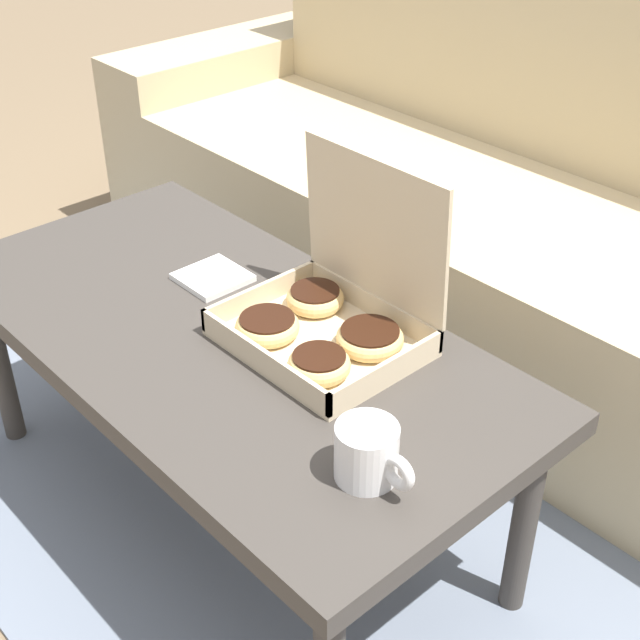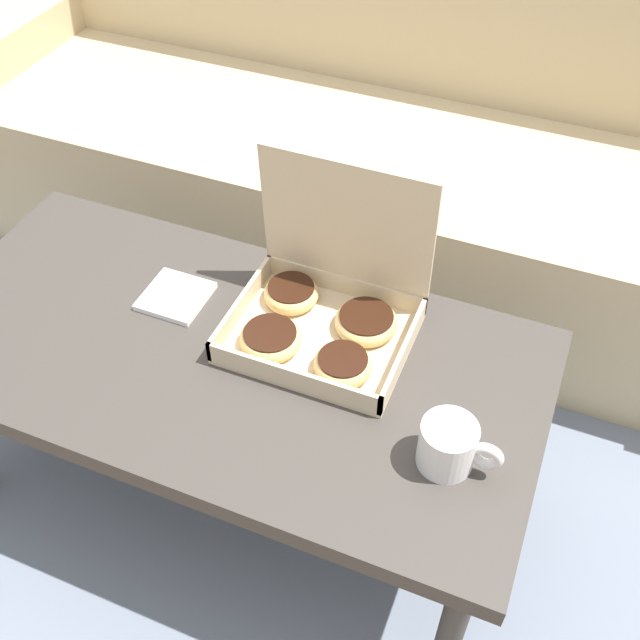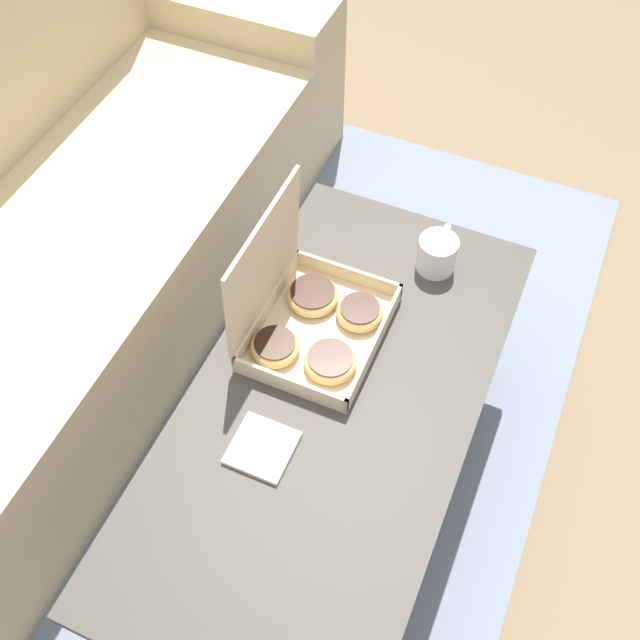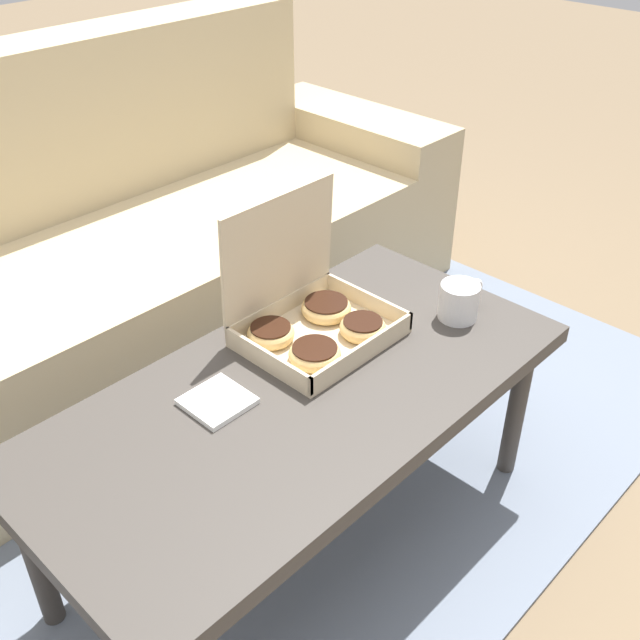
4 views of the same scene
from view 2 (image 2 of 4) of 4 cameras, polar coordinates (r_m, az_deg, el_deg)
ground_plane at (r=1.76m, az=-4.12°, el=-9.20°), size 12.00×12.00×0.00m
area_rug at (r=1.93m, az=-0.34°, el=-2.37°), size 2.61×1.81×0.01m
couch at (r=2.07m, az=4.81°, el=12.53°), size 2.49×0.76×0.91m
coffee_table at (r=1.38m, az=-7.19°, el=-3.51°), size 1.14×0.56×0.45m
pastry_box at (r=1.33m, az=0.26°, el=0.60°), size 0.32×0.26×0.31m
coffee_mug at (r=1.17m, az=9.85°, el=-9.42°), size 0.13×0.09×0.09m
napkin_stack at (r=1.45m, az=-10.95°, el=1.78°), size 0.12×0.12×0.01m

